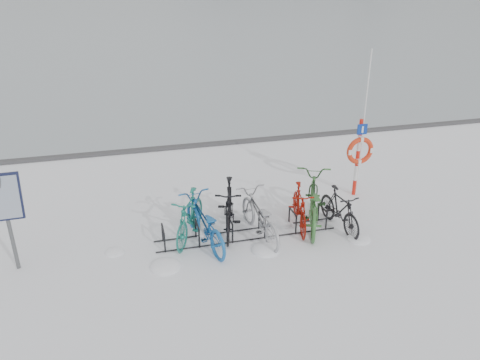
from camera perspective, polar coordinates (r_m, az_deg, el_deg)
ground at (r=10.39m, az=0.75°, el=-6.77°), size 900.00×900.00×0.00m
quay_edge at (r=15.60m, az=-5.02°, el=4.26°), size 400.00×0.25×0.10m
bike_rack at (r=10.30m, az=0.75°, el=-5.91°), size 4.00×0.48×0.46m
info_board at (r=9.62m, az=-26.88°, el=-2.51°), size 0.68×0.27×2.01m
lifebuoy_station at (r=12.04m, az=14.39°, el=3.50°), size 0.71×0.22×3.70m
bike_0 at (r=10.14m, az=-6.16°, el=-4.26°), size 1.26×1.82×1.07m
bike_1 at (r=9.89m, az=-4.41°, el=-5.06°), size 1.11×2.10×1.05m
bike_2 at (r=10.35m, az=-1.36°, el=-3.20°), size 1.05×2.02×1.17m
bike_3 at (r=10.16m, az=2.37°, el=-4.26°), size 0.90×2.00×1.01m
bike_4 at (r=10.61m, az=7.28°, el=-3.18°), size 0.81×1.72×1.00m
bike_5 at (r=10.73m, az=8.89°, el=-2.43°), size 1.56×2.38×1.18m
bike_6 at (r=10.71m, az=12.06°, el=-3.40°), size 0.63×1.64×0.96m
snow_drifts at (r=10.04m, az=-0.12°, el=-7.96°), size 5.60×2.04×0.22m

